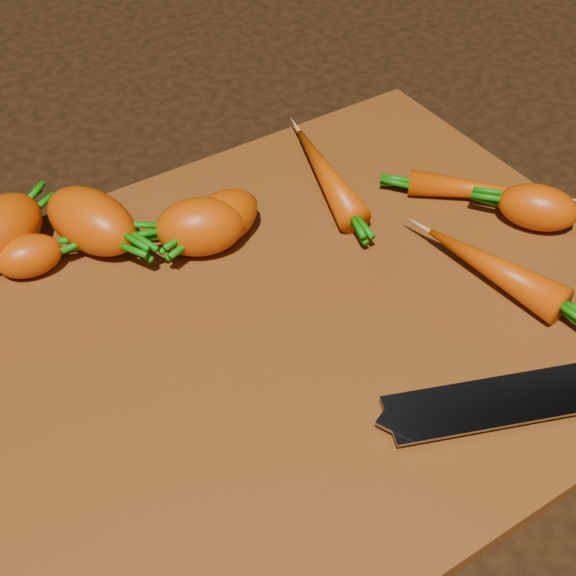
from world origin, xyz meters
TOP-DOWN VIEW (x-y plane):
  - ground at (0.00, 0.00)m, footprint 2.00×2.00m
  - cutting_board at (0.00, 0.00)m, footprint 0.50×0.40m
  - carrot_0 at (-0.15, 0.17)m, footprint 0.09×0.08m
  - carrot_1 at (-0.02, 0.10)m, footprint 0.08×0.07m
  - carrot_2 at (-0.09, 0.14)m, footprint 0.07×0.09m
  - carrot_3 at (-0.00, 0.10)m, footprint 0.07×0.05m
  - carrot_4 at (-0.14, 0.14)m, footprint 0.05×0.04m
  - carrot_5 at (0.21, -0.02)m, footprint 0.07×0.07m
  - carrot_6 at (0.10, 0.11)m, footprint 0.06×0.13m
  - carrot_7 at (0.20, 0.02)m, footprint 0.10×0.10m
  - carrot_8 at (0.14, -0.05)m, footprint 0.05×0.12m
  - knife at (0.11, -0.15)m, footprint 0.32×0.15m

SIDE VIEW (x-z plane):
  - ground at x=0.00m, z-range -0.01..0.00m
  - cutting_board at x=0.00m, z-range 0.00..0.01m
  - knife at x=0.11m, z-range 0.01..0.03m
  - carrot_7 at x=0.20m, z-range 0.01..0.03m
  - carrot_6 at x=0.10m, z-range 0.01..0.04m
  - carrot_8 at x=0.14m, z-range 0.01..0.04m
  - carrot_4 at x=-0.14m, z-range 0.01..0.04m
  - carrot_5 at x=0.21m, z-range 0.01..0.05m
  - carrot_3 at x=0.00m, z-range 0.01..0.05m
  - carrot_1 at x=-0.02m, z-range 0.01..0.06m
  - carrot_2 at x=-0.09m, z-range 0.01..0.06m
  - carrot_0 at x=-0.15m, z-range 0.01..0.06m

